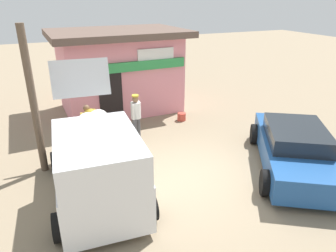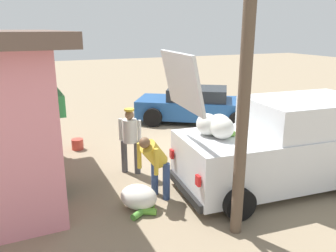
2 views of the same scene
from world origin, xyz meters
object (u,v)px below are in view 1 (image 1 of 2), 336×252
(delivery_van, at_px, (96,162))
(paint_bucket, at_px, (182,117))
(customer_bending, at_px, (93,124))
(unloaded_banana_pile, at_px, (85,137))
(vendor_standing, at_px, (136,114))
(storefront_bar, at_px, (119,70))
(parked_sedan, at_px, (294,148))

(delivery_van, bearing_deg, paint_bucket, 42.73)
(customer_bending, xyz_separation_m, paint_bucket, (3.72, 1.03, -0.70))
(customer_bending, bearing_deg, delivery_van, -98.81)
(delivery_van, xyz_separation_m, paint_bucket, (4.15, 3.84, -0.82))
(delivery_van, distance_m, unloaded_banana_pile, 3.32)
(vendor_standing, distance_m, unloaded_banana_pile, 1.90)
(storefront_bar, xyz_separation_m, customer_bending, (-1.87, -3.41, -0.90))
(delivery_van, relative_size, customer_bending, 3.20)
(storefront_bar, height_order, delivery_van, storefront_bar)
(delivery_van, height_order, customer_bending, delivery_van)
(storefront_bar, xyz_separation_m, unloaded_banana_pile, (-2.10, -2.98, -1.52))
(delivery_van, bearing_deg, vendor_standing, 56.00)
(storefront_bar, xyz_separation_m, vendor_standing, (-0.37, -3.34, -0.82))
(parked_sedan, height_order, unloaded_banana_pile, parked_sedan)
(vendor_standing, height_order, customer_bending, vendor_standing)
(parked_sedan, distance_m, unloaded_banana_pile, 6.69)
(parked_sedan, xyz_separation_m, customer_bending, (-5.07, 3.64, 0.23))
(storefront_bar, relative_size, customer_bending, 3.92)
(customer_bending, distance_m, paint_bucket, 3.92)
(storefront_bar, relative_size, vendor_standing, 3.45)
(parked_sedan, xyz_separation_m, unloaded_banana_pile, (-5.30, 4.06, -0.40))
(customer_bending, relative_size, paint_bucket, 4.20)
(unloaded_banana_pile, xyz_separation_m, paint_bucket, (3.94, 0.60, -0.07))
(vendor_standing, bearing_deg, delivery_van, -124.00)
(customer_bending, xyz_separation_m, unloaded_banana_pile, (-0.23, 0.43, -0.62))
(parked_sedan, xyz_separation_m, vendor_standing, (-3.57, 3.70, 0.30))
(parked_sedan, height_order, customer_bending, customer_bending)
(parked_sedan, relative_size, vendor_standing, 2.90)
(storefront_bar, height_order, parked_sedan, storefront_bar)
(parked_sedan, relative_size, customer_bending, 3.30)
(paint_bucket, bearing_deg, vendor_standing, -156.46)
(parked_sedan, bearing_deg, delivery_van, 171.44)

